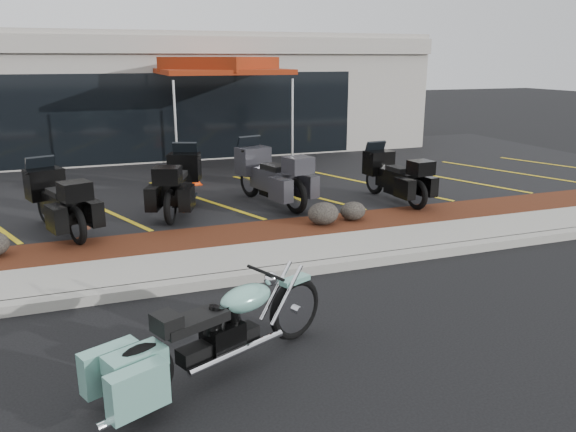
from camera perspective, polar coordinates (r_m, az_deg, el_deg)
name	(u,v)px	position (r m, az deg, el deg)	size (l,w,h in m)	color
ground	(283,303)	(7.75, -0.54, -8.80)	(90.00, 90.00, 0.00)	black
curb	(263,275)	(8.51, -2.57, -5.96)	(24.00, 0.25, 0.15)	gray
sidewalk	(250,259)	(9.13, -3.89, -4.43)	(24.00, 1.20, 0.15)	gray
mulch_bed	(231,238)	(10.23, -5.77, -2.21)	(24.00, 1.20, 0.16)	#35180C
upper_lot	(181,180)	(15.36, -10.78, 3.65)	(26.00, 9.60, 0.15)	black
dealership_building	(149,93)	(21.28, -13.91, 12.03)	(18.00, 8.16, 4.00)	#A39D93
boulder_mid	(323,213)	(10.68, 3.59, 0.26)	(0.60, 0.50, 0.43)	black
boulder_right	(353,211)	(11.03, 6.61, 0.52)	(0.51, 0.43, 0.36)	black
hero_cruiser	(295,300)	(6.61, 0.69, -8.53)	(2.85, 0.72, 1.00)	#71B1A1
touring_black_front	(43,190)	(11.59, -23.59, 2.40)	(2.26, 0.86, 1.31)	black
touring_black_mid	(186,173)	(12.40, -10.32, 4.34)	(2.31, 0.88, 1.34)	black
touring_grey	(250,167)	(12.75, -3.92, 5.01)	(2.42, 0.92, 1.41)	#2E2D32
touring_black_rear	(375,168)	(13.17, 8.84, 4.85)	(2.14, 0.82, 1.24)	black
traffic_cone	(194,175)	(14.30, -9.54, 4.18)	(0.33, 0.33, 0.51)	#EA3807
popup_canopy	(220,67)	(16.16, -6.89, 14.75)	(4.21, 4.21, 3.10)	silver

